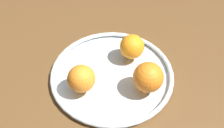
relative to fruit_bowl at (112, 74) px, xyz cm
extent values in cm
cube|color=brown|center=(0.00, 0.00, -2.92)|extent=(137.08, 137.08, 4.00)
cylinder|color=silver|center=(0.00, 0.00, -0.62)|extent=(30.63, 30.63, 0.60)
torus|color=silver|center=(0.00, 0.00, 0.28)|extent=(31.90, 31.90, 1.20)
sphere|color=orange|center=(3.99, 6.90, 4.15)|extent=(6.54, 6.54, 6.54)
sphere|color=orange|center=(-6.08, -6.34, 4.25)|extent=(6.73, 6.73, 6.73)
sphere|color=orange|center=(9.33, -3.07, 4.57)|extent=(7.37, 7.37, 7.37)
camera|label=1|loc=(8.91, -44.09, 52.99)|focal=42.86mm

